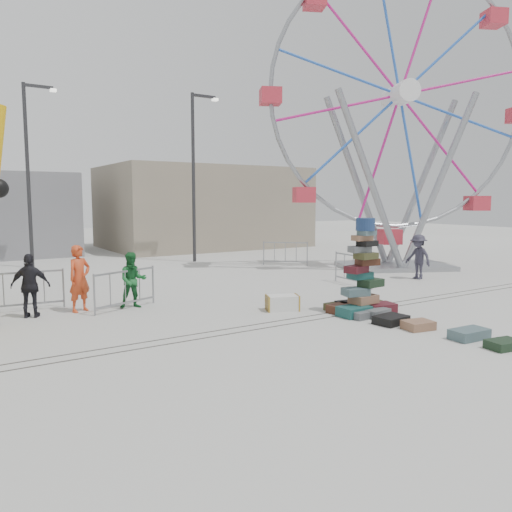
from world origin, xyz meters
TOP-DOWN VIEW (x-y plane):
  - ground at (0.00, 0.00)m, footprint 90.00×90.00m
  - track_line_near at (0.00, 0.60)m, footprint 40.00×0.04m
  - track_line_far at (0.00, 1.00)m, footprint 40.00×0.04m
  - building_right at (7.00, 20.00)m, footprint 12.00×8.00m
  - lamp_post_right at (3.09, 13.00)m, footprint 1.41×0.25m
  - lamp_post_left at (-3.91, 15.00)m, footprint 1.41×0.25m
  - suitcase_tower at (1.95, 0.55)m, footprint 1.77×1.58m
  - ferris_wheel at (9.39, 6.12)m, footprint 10.33×4.93m
  - steamer_trunk at (0.34, 1.94)m, footprint 1.00×0.80m
  - row_case_0 at (1.66, 1.14)m, footprint 0.74×0.47m
  - row_case_1 at (1.58, 0.14)m, footprint 0.78×0.55m
  - row_case_2 at (1.70, -0.71)m, footprint 0.86×0.66m
  - row_case_3 at (1.83, -1.41)m, footprint 0.74×0.60m
  - row_case_4 at (2.11, -2.54)m, footprint 0.90×0.54m
  - row_case_5 at (2.07, -3.36)m, footprint 0.76×0.55m
  - barricade_dummy_b at (-5.59, 5.65)m, footprint 2.00×0.27m
  - barricade_dummy_c at (-3.21, 4.39)m, footprint 1.90×0.81m
  - barricade_wheel_front at (4.80, 3.89)m, footprint 0.27×2.00m
  - barricade_wheel_back at (5.89, 9.46)m, footprint 1.55×1.41m
  - pedestrian_red at (-4.33, 4.75)m, footprint 0.77×0.66m
  - pedestrian_green at (-2.98, 4.43)m, footprint 0.87×0.74m
  - pedestrian_black at (-5.56, 4.72)m, footprint 1.04×0.76m
  - pedestrian_grey at (7.84, 3.58)m, footprint 0.63×1.09m

SIDE VIEW (x-z plane):
  - ground at x=0.00m, z-range 0.00..0.00m
  - track_line_near at x=0.00m, z-range 0.00..0.01m
  - track_line_far at x=0.00m, z-range 0.00..0.01m
  - row_case_5 at x=2.07m, z-range 0.00..0.18m
  - row_case_1 at x=1.58m, z-range 0.00..0.19m
  - row_case_0 at x=1.66m, z-range 0.00..0.20m
  - row_case_2 at x=1.70m, z-range 0.00..0.20m
  - row_case_3 at x=1.83m, z-range 0.00..0.20m
  - row_case_4 at x=2.11m, z-range 0.00..0.22m
  - steamer_trunk at x=0.34m, z-range 0.00..0.41m
  - barricade_dummy_b at x=-5.59m, z-range 0.00..1.10m
  - barricade_dummy_c at x=-3.21m, z-range 0.00..1.10m
  - barricade_wheel_front at x=4.80m, z-range 0.00..1.10m
  - barricade_wheel_back at x=5.89m, z-range 0.00..1.10m
  - suitcase_tower at x=1.95m, z-range -0.56..1.97m
  - pedestrian_green at x=-2.98m, z-range 0.00..1.56m
  - pedestrian_black at x=-5.56m, z-range 0.00..1.64m
  - pedestrian_grey at x=7.84m, z-range 0.00..1.69m
  - pedestrian_red at x=-4.33m, z-range 0.00..1.80m
  - building_right at x=7.00m, z-range 0.00..5.00m
  - lamp_post_right at x=3.09m, z-range 0.48..8.48m
  - lamp_post_left at x=-3.91m, z-range 0.48..8.48m
  - ferris_wheel at x=9.39m, z-range -0.10..13.02m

